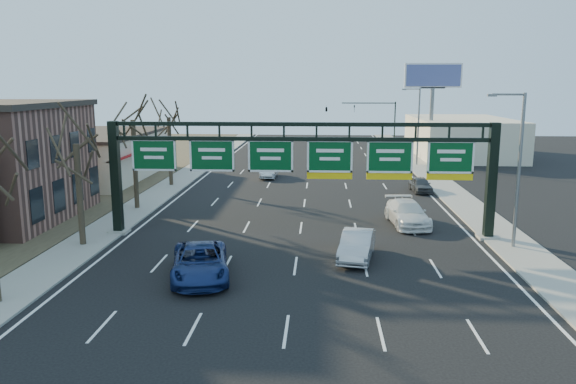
# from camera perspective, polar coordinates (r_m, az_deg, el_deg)

# --- Properties ---
(ground) EXTENTS (160.00, 160.00, 0.00)m
(ground) POSITION_cam_1_polar(r_m,az_deg,el_deg) (28.08, 0.57, -8.79)
(ground) COLOR black
(ground) RESTS_ON ground
(sidewalk_left) EXTENTS (3.00, 120.00, 0.12)m
(sidewalk_left) POSITION_cam_1_polar(r_m,az_deg,el_deg) (49.40, -13.25, -0.36)
(sidewalk_left) COLOR gray
(sidewalk_left) RESTS_ON ground
(sidewalk_right) EXTENTS (3.00, 120.00, 0.12)m
(sidewalk_right) POSITION_cam_1_polar(r_m,az_deg,el_deg) (48.73, 16.98, -0.70)
(sidewalk_right) COLOR gray
(sidewalk_right) RESTS_ON ground
(dirt_strip_left) EXTENTS (21.00, 120.00, 0.06)m
(dirt_strip_left) POSITION_cam_1_polar(r_m,az_deg,el_deg) (54.16, -25.72, -0.21)
(dirt_strip_left) COLOR #473D2B
(dirt_strip_left) RESTS_ON ground
(lane_markings) EXTENTS (21.60, 120.00, 0.01)m
(lane_markings) POSITION_cam_1_polar(r_m,az_deg,el_deg) (47.38, 1.76, -0.61)
(lane_markings) COLOR white
(lane_markings) RESTS_ON ground
(sign_gantry) EXTENTS (24.60, 1.20, 7.20)m
(sign_gantry) POSITION_cam_1_polar(r_m,az_deg,el_deg) (34.76, 1.50, 2.91)
(sign_gantry) COLOR black
(sign_gantry) RESTS_ON ground
(cream_strip) EXTENTS (10.90, 18.40, 4.70)m
(cream_strip) POSITION_cam_1_polar(r_m,az_deg,el_deg) (60.32, -18.86, 3.56)
(cream_strip) COLOR beige
(cream_strip) RESTS_ON ground
(building_right_distant) EXTENTS (12.00, 20.00, 5.00)m
(building_right_distant) POSITION_cam_1_polar(r_m,az_deg,el_deg) (78.98, 17.15, 5.37)
(building_right_distant) COLOR beige
(building_right_distant) RESTS_ON ground
(tree_gantry) EXTENTS (3.60, 3.60, 8.48)m
(tree_gantry) POSITION_cam_1_polar(r_m,az_deg,el_deg) (34.50, -20.85, 6.29)
(tree_gantry) COLOR #30241B
(tree_gantry) RESTS_ON sidewalk_left
(tree_mid) EXTENTS (3.60, 3.60, 9.24)m
(tree_mid) POSITION_cam_1_polar(r_m,az_deg,el_deg) (43.76, -15.57, 8.41)
(tree_mid) COLOR #30241B
(tree_mid) RESTS_ON sidewalk_left
(tree_far) EXTENTS (3.60, 3.60, 8.86)m
(tree_far) POSITION_cam_1_polar(r_m,az_deg,el_deg) (53.34, -12.07, 8.55)
(tree_far) COLOR #30241B
(tree_far) RESTS_ON sidewalk_left
(streetlight_near) EXTENTS (2.15, 0.22, 9.00)m
(streetlight_near) POSITION_cam_1_polar(r_m,az_deg,el_deg) (34.57, 22.26, 2.81)
(streetlight_near) COLOR slate
(streetlight_near) RESTS_ON sidewalk_right
(streetlight_far) EXTENTS (2.15, 0.22, 9.00)m
(streetlight_far) POSITION_cam_1_polar(r_m,az_deg,el_deg) (67.49, 13.00, 6.91)
(streetlight_far) COLOR slate
(streetlight_far) RESTS_ON sidewalk_right
(billboard_right) EXTENTS (7.00, 0.50, 12.00)m
(billboard_right) POSITION_cam_1_polar(r_m,az_deg,el_deg) (72.70, 14.49, 10.26)
(billboard_right) COLOR slate
(billboard_right) RESTS_ON ground
(traffic_signal_mast) EXTENTS (10.16, 0.54, 7.00)m
(traffic_signal_mast) POSITION_cam_1_polar(r_m,az_deg,el_deg) (81.62, 6.53, 8.06)
(traffic_signal_mast) COLOR black
(traffic_signal_mast) RESTS_ON ground
(car_blue_suv) EXTENTS (3.83, 6.29, 1.63)m
(car_blue_suv) POSITION_cam_1_polar(r_m,az_deg,el_deg) (28.27, -8.92, -7.05)
(car_blue_suv) COLOR navy
(car_blue_suv) RESTS_ON ground
(car_silver_sedan) EXTENTS (2.43, 4.90, 1.55)m
(car_silver_sedan) POSITION_cam_1_polar(r_m,az_deg,el_deg) (31.13, 7.01, -5.39)
(car_silver_sedan) COLOR #A9A9AD
(car_silver_sedan) RESTS_ON ground
(car_white_wagon) EXTENTS (2.84, 5.80, 1.62)m
(car_white_wagon) POSITION_cam_1_polar(r_m,az_deg,el_deg) (39.09, 12.02, -2.12)
(car_white_wagon) COLOR white
(car_white_wagon) RESTS_ON ground
(car_grey_far) EXTENTS (1.84, 3.99, 1.33)m
(car_grey_far) POSITION_cam_1_polar(r_m,az_deg,el_deg) (51.35, 13.31, 0.75)
(car_grey_far) COLOR #3E4043
(car_grey_far) RESTS_ON ground
(car_silver_distant) EXTENTS (1.62, 4.36, 1.42)m
(car_silver_distant) POSITION_cam_1_polar(r_m,az_deg,el_deg) (57.71, -1.93, 2.18)
(car_silver_distant) COLOR silver
(car_silver_distant) RESTS_ON ground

